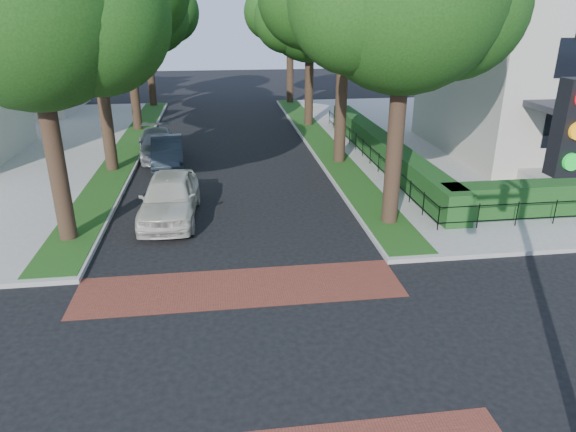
% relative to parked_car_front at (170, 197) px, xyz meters
% --- Properties ---
extents(ground, '(120.00, 120.00, 0.00)m').
position_rel_parked_car_front_xyz_m(ground, '(2.30, -8.70, -0.84)').
color(ground, black).
rests_on(ground, ground).
extents(sidewalk_ne, '(30.00, 30.00, 0.15)m').
position_rel_parked_car_front_xyz_m(sidewalk_ne, '(21.80, 10.30, -0.76)').
color(sidewalk_ne, gray).
rests_on(sidewalk_ne, ground).
extents(crosswalk_far, '(9.00, 2.20, 0.01)m').
position_rel_parked_car_front_xyz_m(crosswalk_far, '(2.30, -5.50, -0.83)').
color(crosswalk_far, maroon).
rests_on(crosswalk_far, ground).
extents(grass_strip_ne, '(1.60, 29.80, 0.02)m').
position_rel_parked_car_front_xyz_m(grass_strip_ne, '(7.70, 10.40, -0.68)').
color(grass_strip_ne, '#194112').
rests_on(grass_strip_ne, sidewalk_ne).
extents(grass_strip_nw, '(1.60, 29.80, 0.02)m').
position_rel_parked_car_front_xyz_m(grass_strip_nw, '(-3.10, 10.40, -0.68)').
color(grass_strip_nw, '#194112').
rests_on(grass_strip_nw, sidewalk_nw).
extents(tree_right_far, '(7.25, 6.23, 9.74)m').
position_rel_parked_car_front_xyz_m(tree_right_far, '(7.90, 15.52, 6.07)').
color(tree_right_far, black).
rests_on(tree_right_far, sidewalk_ne).
extents(tree_right_back, '(7.50, 6.45, 10.20)m').
position_rel_parked_car_front_xyz_m(tree_right_back, '(7.90, 24.53, 6.43)').
color(tree_right_back, black).
rests_on(tree_right_back, sidewalk_ne).
extents(tree_left_near, '(7.50, 6.45, 10.20)m').
position_rel_parked_car_front_xyz_m(tree_left_near, '(-3.10, -1.47, 6.43)').
color(tree_left_near, black).
rests_on(tree_left_near, sidewalk_nw).
extents(tree_left_far, '(7.00, 6.02, 9.86)m').
position_rel_parked_car_front_xyz_m(tree_left_far, '(-3.10, 15.51, 6.28)').
color(tree_left_far, black).
rests_on(tree_left_far, sidewalk_nw).
extents(tree_left_back, '(7.75, 6.66, 10.44)m').
position_rel_parked_car_front_xyz_m(tree_left_back, '(-3.10, 24.53, 6.57)').
color(tree_left_back, black).
rests_on(tree_left_back, sidewalk_nw).
extents(hedge_main_road, '(1.00, 18.00, 1.20)m').
position_rel_parked_car_front_xyz_m(hedge_main_road, '(10.00, 6.30, -0.09)').
color(hedge_main_road, '#183C14').
rests_on(hedge_main_road, sidewalk_ne).
extents(fence_main_road, '(0.06, 18.00, 0.90)m').
position_rel_parked_car_front_xyz_m(fence_main_road, '(9.20, 6.30, -0.24)').
color(fence_main_road, black).
rests_on(fence_main_road, sidewalk_ne).
extents(house_victorian, '(13.00, 13.05, 12.48)m').
position_rel_parked_car_front_xyz_m(house_victorian, '(19.81, 7.21, 5.18)').
color(house_victorian, '#BBB4A8').
rests_on(house_victorian, sidewalk_ne).
extents(house_left_far, '(10.00, 9.00, 10.14)m').
position_rel_parked_car_front_xyz_m(house_left_far, '(-13.19, 23.29, 4.20)').
color(house_left_far, '#BBB4A8').
rests_on(house_left_far, sidewalk_nw).
extents(parked_car_front, '(2.15, 4.98, 1.67)m').
position_rel_parked_car_front_xyz_m(parked_car_front, '(0.00, 0.00, 0.00)').
color(parked_car_front, beige).
rests_on(parked_car_front, ground).
extents(parked_car_middle, '(1.81, 4.36, 1.40)m').
position_rel_parked_car_front_xyz_m(parked_car_middle, '(-0.69, 7.22, -0.13)').
color(parked_car_middle, '#212A32').
rests_on(parked_car_middle, ground).
extents(parked_car_rear, '(2.57, 4.99, 1.38)m').
position_rel_parked_car_front_xyz_m(parked_car_rear, '(-1.30, 8.91, -0.14)').
color(parked_car_rear, gray).
rests_on(parked_car_rear, ground).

